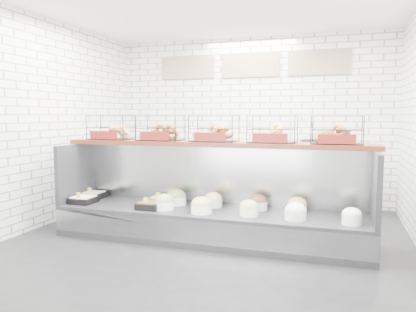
% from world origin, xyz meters
% --- Properties ---
extents(ground, '(5.50, 5.50, 0.00)m').
position_xyz_m(ground, '(0.00, 0.00, 0.00)').
color(ground, black).
rests_on(ground, ground).
extents(room_shell, '(5.02, 5.51, 3.01)m').
position_xyz_m(room_shell, '(0.00, 0.60, 2.06)').
color(room_shell, white).
rests_on(room_shell, ground).
extents(display_case, '(4.00, 0.90, 1.20)m').
position_xyz_m(display_case, '(0.00, 0.34, 0.33)').
color(display_case, black).
rests_on(display_case, ground).
extents(bagel_shelf, '(4.10, 0.50, 0.40)m').
position_xyz_m(bagel_shelf, '(-0.00, 0.52, 1.38)').
color(bagel_shelf, '#44160E').
rests_on(bagel_shelf, display_case).
extents(prep_counter, '(4.00, 0.60, 1.20)m').
position_xyz_m(prep_counter, '(-0.01, 2.43, 0.47)').
color(prep_counter, '#93969B').
rests_on(prep_counter, ground).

